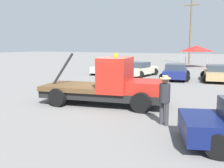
% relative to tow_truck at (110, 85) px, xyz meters
% --- Properties ---
extents(ground_plane, '(160.00, 160.00, 0.00)m').
position_rel_tow_truck_xyz_m(ground_plane, '(-0.38, -0.07, -0.98)').
color(ground_plane, slate).
extents(tow_truck, '(6.35, 3.18, 2.52)m').
position_rel_tow_truck_xyz_m(tow_truck, '(0.00, 0.00, 0.00)').
color(tow_truck, black).
rests_on(tow_truck, ground).
extents(person_near_truck, '(0.40, 0.40, 1.82)m').
position_rel_tow_truck_xyz_m(person_near_truck, '(3.18, -1.90, 0.10)').
color(person_near_truck, '#38383D').
rests_on(person_near_truck, ground).
extents(parked_car_silver, '(2.85, 4.70, 1.34)m').
position_rel_tow_truck_xyz_m(parked_car_silver, '(-6.49, 11.83, -0.33)').
color(parked_car_silver, '#B7B7BC').
rests_on(parked_car_silver, ground).
extents(parked_car_cream, '(2.87, 4.60, 1.34)m').
position_rel_tow_truck_xyz_m(parked_car_cream, '(-2.84, 11.45, -0.33)').
color(parked_car_cream, beige).
rests_on(parked_car_cream, ground).
extents(parked_car_navy, '(2.90, 4.72, 1.34)m').
position_rel_tow_truck_xyz_m(parked_car_navy, '(0.73, 10.79, -0.33)').
color(parked_car_navy, navy).
rests_on(parked_car_navy, ground).
extents(parked_car_tan, '(2.93, 4.55, 1.34)m').
position_rel_tow_truck_xyz_m(parked_car_tan, '(4.01, 11.20, -0.33)').
color(parked_car_tan, tan).
rests_on(parked_car_tan, ground).
extents(canopy_tent_red, '(3.34, 3.34, 2.86)m').
position_rel_tow_truck_xyz_m(canopy_tent_red, '(0.38, 24.30, 1.47)').
color(canopy_tent_red, '#9E9EA3').
rests_on(canopy_tent_red, ground).
extents(utility_pole, '(2.20, 0.24, 10.04)m').
position_rel_tow_truck_xyz_m(utility_pole, '(-1.36, 29.36, 4.31)').
color(utility_pole, brown).
rests_on(utility_pole, ground).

